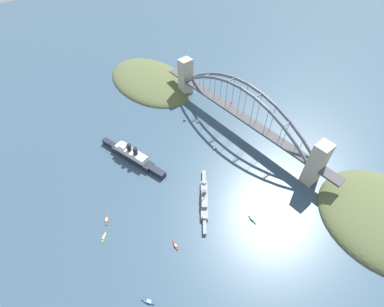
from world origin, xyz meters
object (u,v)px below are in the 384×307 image
ocean_liner (132,156)px  naval_cruiser (204,199)px  harbor_arch_bridge (240,113)px  small_boat_5 (175,245)px  small_boat_4 (252,219)px  small_boat_7 (104,237)px  small_boat_6 (107,219)px  small_boat_0 (198,120)px  small_boat_3 (185,118)px  small_boat_2 (148,301)px  seaplane_taxiing_near_bridge (231,103)px  small_boat_1 (214,147)px

ocean_liner → naval_cruiser: ocean_liner is taller
harbor_arch_bridge → small_boat_5: size_ratio=28.74×
small_boat_4 → small_boat_7: bearing=57.6°
ocean_liner → small_boat_6: ocean_liner is taller
harbor_arch_bridge → small_boat_0: size_ratio=36.81×
small_boat_3 → small_boat_7: (-85.03, 168.51, -3.26)m
small_boat_2 → small_boat_0: bearing=-51.0°
harbor_arch_bridge → small_boat_5: (-75.26, 162.91, -28.18)m
small_boat_2 → small_boat_5: size_ratio=1.11×
ocean_liner → small_boat_0: ocean_liner is taller
harbor_arch_bridge → seaplane_taxiing_near_bridge: 61.79m
seaplane_taxiing_near_bridge → small_boat_4: (-148.16, 119.56, -1.16)m
seaplane_taxiing_near_bridge → small_boat_4: seaplane_taxiing_near_bridge is taller
naval_cruiser → small_boat_1: size_ratio=8.90×
small_boat_3 → small_boat_1: bearing=174.7°
naval_cruiser → small_boat_0: 128.36m
naval_cruiser → small_boat_1: bearing=-50.9°
seaplane_taxiing_near_bridge → small_boat_7: size_ratio=1.34×
ocean_liner → small_boat_5: (-119.17, 27.36, -5.90)m
small_boat_1 → harbor_arch_bridge: bearing=-83.0°
small_boat_4 → small_boat_1: bearing=-21.7°
harbor_arch_bridge → small_boat_0: (46.08, 30.27, -25.44)m
small_boat_7 → seaplane_taxiing_near_bridge: bearing=-74.0°
ocean_liner → small_boat_4: (-147.05, -48.50, -5.99)m
small_boat_0 → naval_cruiser: bearing=142.1°
small_boat_1 → small_boat_4: 104.69m
small_boat_1 → small_boat_3: (66.20, -6.15, 0.71)m
naval_cruiser → small_boat_7: size_ratio=7.51×
harbor_arch_bridge → small_boat_2: 233.25m
ocean_liner → small_boat_0: 105.36m
small_boat_6 → small_boat_7: small_boat_7 is taller
small_boat_1 → small_boat_6: 150.92m
small_boat_0 → small_boat_7: size_ratio=0.94×
small_boat_1 → small_boat_5: 133.96m
small_boat_3 → seaplane_taxiing_near_bridge: bearing=-101.5°
seaplane_taxiing_near_bridge → small_boat_0: (1.05, 62.77, 1.66)m
small_boat_5 → ocean_liner: bearing=-12.9°
small_boat_2 → small_boat_6: (89.86, -10.07, -0.06)m
small_boat_4 → small_boat_6: 146.24m
harbor_arch_bridge → small_boat_7: (-24.74, 210.69, -28.27)m
small_boat_3 → small_boat_5: small_boat_3 is taller
small_boat_2 → small_boat_7: bearing=1.1°
harbor_arch_bridge → small_boat_1: (-5.91, 48.32, -25.73)m
small_boat_6 → small_boat_5: bearing=-151.2°
naval_cruiser → seaplane_taxiing_near_bridge: 173.47m
ocean_liner → seaplane_taxiing_near_bridge: (1.11, -168.05, -4.82)m
small_boat_2 → seaplane_taxiing_near_bridge: bearing=-59.2°
small_boat_5 → small_boat_1: bearing=-58.8°
seaplane_taxiing_near_bridge → small_boat_6: seaplane_taxiing_near_bridge is taller
naval_cruiser → small_boat_7: 106.18m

